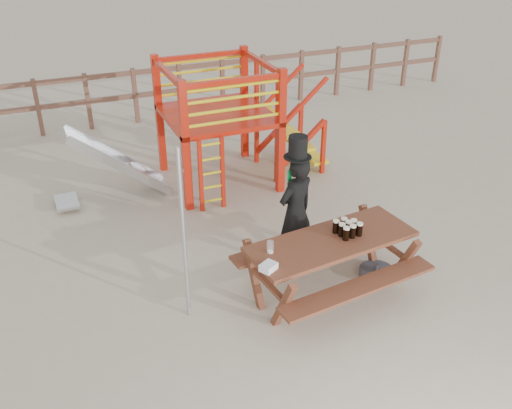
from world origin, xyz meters
TOP-DOWN VIEW (x-y plane):
  - ground at (0.00, 0.00)m, footprint 60.00×60.00m
  - back_fence at (0.00, 7.00)m, footprint 15.09×0.09m
  - playground_fort at (0.12, 3.58)m, footprint 4.71×1.84m
  - picnic_table at (0.37, -0.00)m, footprint 2.22×1.65m
  - man_with_hat at (0.28, 0.80)m, footprint 0.66×0.54m
  - metal_pole at (-1.37, 0.28)m, footprint 0.05×0.05m
  - parasol_base at (1.14, 0.08)m, footprint 0.46×0.46m
  - paper_bag at (-0.59, -0.28)m, footprint 0.23×0.21m
  - stout_pints at (0.60, 0.03)m, footprint 0.31×0.28m
  - empty_glasses at (-0.43, 0.03)m, footprint 0.08×0.08m

SIDE VIEW (x-z plane):
  - ground at x=0.00m, z-range 0.00..0.00m
  - parasol_base at x=1.14m, z-range -0.04..0.15m
  - picnic_table at x=0.37m, z-range 0.11..0.91m
  - back_fence at x=0.00m, z-range 0.14..1.34m
  - man_with_hat at x=0.28m, z-range -0.10..1.75m
  - paper_bag at x=-0.59m, z-range 0.80..0.88m
  - empty_glasses at x=-0.43m, z-range 0.80..0.95m
  - stout_pints at x=0.60m, z-range 0.81..0.98m
  - playground_fort at x=0.12m, z-range 0.02..2.12m
  - metal_pole at x=-1.37m, z-range 0.00..2.18m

